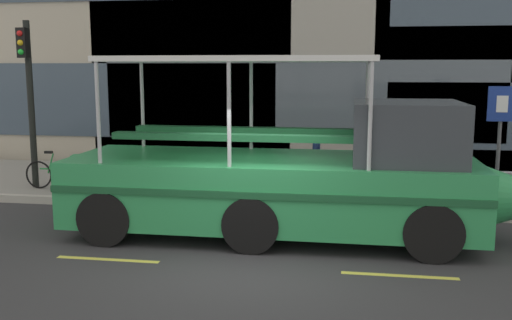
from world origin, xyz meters
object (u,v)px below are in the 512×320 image
at_px(traffic_light_pole, 29,88).
at_px(leaned_bicycle, 58,174).
at_px(duck_tour_boat, 300,179).
at_px(parking_sign, 500,125).
at_px(pedestrian_near_bow, 459,159).
at_px(pedestrian_mid_left, 316,157).

bearing_deg(traffic_light_pole, leaned_bicycle, -10.55).
bearing_deg(duck_tour_boat, traffic_light_pole, 159.43).
xyz_separation_m(parking_sign, duck_tour_boat, (-4.16, -2.56, -0.84)).
bearing_deg(leaned_bicycle, pedestrian_near_bow, 3.94).
bearing_deg(pedestrian_near_bow, pedestrian_mid_left, -171.62).
xyz_separation_m(parking_sign, pedestrian_mid_left, (-4.01, 0.11, -0.82)).
bearing_deg(pedestrian_near_bow, traffic_light_pole, -177.08).
height_order(parking_sign, leaned_bicycle, parking_sign).
relative_size(duck_tour_boat, pedestrian_mid_left, 6.04).
bearing_deg(parking_sign, pedestrian_mid_left, 178.41).
xyz_separation_m(leaned_bicycle, duck_tour_boat, (6.27, -2.49, 0.56)).
xyz_separation_m(duck_tour_boat, pedestrian_mid_left, (0.15, 2.67, 0.02)).
distance_m(traffic_light_pole, pedestrian_mid_left, 7.32).
height_order(pedestrian_near_bow, pedestrian_mid_left, pedestrian_mid_left).
distance_m(traffic_light_pole, pedestrian_near_bow, 10.58).
xyz_separation_m(traffic_light_pole, pedestrian_near_bow, (10.45, 0.53, -1.61)).
distance_m(leaned_bicycle, pedestrian_mid_left, 6.45).
height_order(parking_sign, pedestrian_near_bow, parking_sign).
xyz_separation_m(duck_tour_boat, pedestrian_near_bow, (3.45, 3.16, -0.03)).
height_order(traffic_light_pole, parking_sign, traffic_light_pole).
relative_size(leaned_bicycle, duck_tour_boat, 0.18).
relative_size(traffic_light_pole, parking_sign, 1.59).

